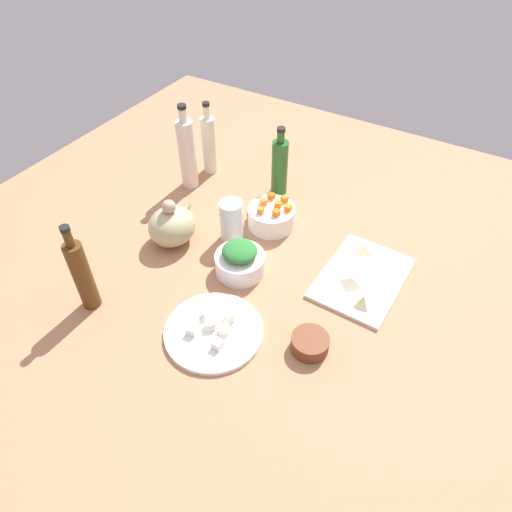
% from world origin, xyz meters
% --- Properties ---
extents(tabletop, '(1.90, 1.90, 0.03)m').
position_xyz_m(tabletop, '(0.00, 0.00, 0.01)').
color(tabletop, '#A97653').
rests_on(tabletop, ground).
extents(cutting_board, '(0.29, 0.21, 0.01)m').
position_xyz_m(cutting_board, '(0.11, -0.27, 0.03)').
color(cutting_board, silver).
rests_on(cutting_board, tabletop).
extents(plate_tofu, '(0.24, 0.24, 0.01)m').
position_xyz_m(plate_tofu, '(-0.24, -0.02, 0.04)').
color(plate_tofu, white).
rests_on(plate_tofu, tabletop).
extents(bowl_greens, '(0.14, 0.14, 0.06)m').
position_xyz_m(bowl_greens, '(-0.03, 0.03, 0.06)').
color(bowl_greens, white).
rests_on(bowl_greens, tabletop).
extents(bowl_carrots, '(0.14, 0.14, 0.06)m').
position_xyz_m(bowl_carrots, '(0.19, 0.06, 0.06)').
color(bowl_carrots, white).
rests_on(bowl_carrots, tabletop).
extents(bowl_small_side, '(0.09, 0.09, 0.04)m').
position_xyz_m(bowl_small_side, '(-0.16, -0.24, 0.05)').
color(bowl_small_side, brown).
rests_on(bowl_small_side, tabletop).
extents(teapot, '(0.16, 0.13, 0.14)m').
position_xyz_m(teapot, '(-0.02, 0.27, 0.09)').
color(teapot, tan).
rests_on(teapot, tabletop).
extents(bottle_0, '(0.05, 0.05, 0.25)m').
position_xyz_m(bottle_0, '(0.34, 0.39, 0.14)').
color(bottle_0, silver).
rests_on(bottle_0, tabletop).
extents(bottle_1, '(0.06, 0.06, 0.29)m').
position_xyz_m(bottle_1, '(0.23, 0.40, 0.15)').
color(bottle_1, silver).
rests_on(bottle_1, tabletop).
extents(bottle_2, '(0.05, 0.05, 0.26)m').
position_xyz_m(bottle_2, '(-0.32, 0.30, 0.14)').
color(bottle_2, '#523112').
rests_on(bottle_2, tabletop).
extents(bottle_3, '(0.05, 0.05, 0.23)m').
position_xyz_m(bottle_3, '(0.35, 0.12, 0.13)').
color(bottle_3, '#276026').
rests_on(bottle_3, tabletop).
extents(drinking_glass_0, '(0.07, 0.07, 0.13)m').
position_xyz_m(drinking_glass_0, '(0.07, 0.13, 0.09)').
color(drinking_glass_0, white).
rests_on(drinking_glass_0, tabletop).
extents(carrot_cube_0, '(0.02, 0.02, 0.02)m').
position_xyz_m(carrot_cube_0, '(0.20, 0.04, 0.10)').
color(carrot_cube_0, orange).
rests_on(carrot_cube_0, bowl_carrots).
extents(carrot_cube_1, '(0.02, 0.02, 0.02)m').
position_xyz_m(carrot_cube_1, '(0.15, 0.07, 0.10)').
color(carrot_cube_1, orange).
rests_on(carrot_cube_1, bowl_carrots).
extents(carrot_cube_2, '(0.02, 0.02, 0.02)m').
position_xyz_m(carrot_cube_2, '(0.23, 0.08, 0.10)').
color(carrot_cube_2, orange).
rests_on(carrot_cube_2, bowl_carrots).
extents(carrot_cube_3, '(0.02, 0.02, 0.02)m').
position_xyz_m(carrot_cube_3, '(0.23, 0.04, 0.10)').
color(carrot_cube_3, orange).
rests_on(carrot_cube_3, bowl_carrots).
extents(carrot_cube_4, '(0.03, 0.03, 0.02)m').
position_xyz_m(carrot_cube_4, '(0.19, 0.09, 0.10)').
color(carrot_cube_4, orange).
rests_on(carrot_cube_4, bowl_carrots).
extents(carrot_cube_5, '(0.02, 0.02, 0.02)m').
position_xyz_m(carrot_cube_5, '(0.16, 0.03, 0.10)').
color(carrot_cube_5, orange).
rests_on(carrot_cube_5, bowl_carrots).
extents(carrot_cube_6, '(0.02, 0.02, 0.02)m').
position_xyz_m(carrot_cube_6, '(0.20, 0.01, 0.10)').
color(carrot_cube_6, orange).
rests_on(carrot_cube_6, bowl_carrots).
extents(chopped_greens_mound, '(0.12, 0.12, 0.04)m').
position_xyz_m(chopped_greens_mound, '(-0.03, 0.03, 0.11)').
color(chopped_greens_mound, '#2D7632').
rests_on(chopped_greens_mound, bowl_greens).
extents(tofu_cube_0, '(0.03, 0.03, 0.02)m').
position_xyz_m(tofu_cube_0, '(-0.21, 0.01, 0.05)').
color(tofu_cube_0, white).
rests_on(tofu_cube_0, plate_tofu).
extents(tofu_cube_1, '(0.02, 0.02, 0.02)m').
position_xyz_m(tofu_cube_1, '(-0.27, -0.06, 0.05)').
color(tofu_cube_1, white).
rests_on(tofu_cube_1, plate_tofu).
extents(tofu_cube_2, '(0.03, 0.03, 0.02)m').
position_xyz_m(tofu_cube_2, '(-0.24, -0.01, 0.05)').
color(tofu_cube_2, white).
rests_on(tofu_cube_2, plate_tofu).
extents(tofu_cube_3, '(0.03, 0.03, 0.02)m').
position_xyz_m(tofu_cube_3, '(-0.23, -0.05, 0.05)').
color(tofu_cube_3, white).
rests_on(tofu_cube_3, plate_tofu).
extents(tofu_cube_4, '(0.03, 0.03, 0.02)m').
position_xyz_m(tofu_cube_4, '(-0.27, 0.02, 0.05)').
color(tofu_cube_4, white).
rests_on(tofu_cube_4, plate_tofu).
extents(tofu_cube_5, '(0.03, 0.03, 0.02)m').
position_xyz_m(tofu_cube_5, '(-0.19, -0.04, 0.05)').
color(tofu_cube_5, '#F3E2CA').
rests_on(tofu_cube_5, plate_tofu).
extents(dumpling_0, '(0.05, 0.05, 0.03)m').
position_xyz_m(dumpling_0, '(0.07, -0.25, 0.05)').
color(dumpling_0, beige).
rests_on(dumpling_0, cutting_board).
extents(dumpling_1, '(0.06, 0.06, 0.03)m').
position_xyz_m(dumpling_1, '(0.02, -0.30, 0.06)').
color(dumpling_1, beige).
rests_on(dumpling_1, cutting_board).
extents(dumpling_2, '(0.05, 0.05, 0.02)m').
position_xyz_m(dumpling_2, '(0.21, -0.23, 0.05)').
color(dumpling_2, beige).
rests_on(dumpling_2, cutting_board).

